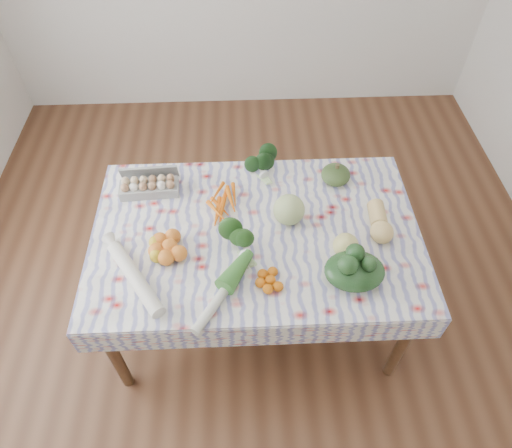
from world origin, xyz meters
The scene contains 16 objects.
ground centered at (0.00, 0.00, 0.00)m, with size 4.50×4.50×0.00m, color #502E1B.
dining_table centered at (0.00, 0.00, 0.68)m, with size 1.60×1.00×0.75m.
tablecloth centered at (0.00, 0.00, 0.76)m, with size 1.66×1.06×0.01m, color white.
egg_carton centered at (-0.56, 0.30, 0.80)m, with size 0.31×0.12×0.08m, color #969691.
carrot_bunch centered at (-0.16, 0.17, 0.78)m, with size 0.22×0.20×0.04m, color orange.
kale_bunch centered at (0.04, 0.41, 0.83)m, with size 0.15×0.13×0.13m, color black.
kabocha_squash centered at (0.45, 0.34, 0.81)m, with size 0.16×0.16×0.10m, color #384F24.
cabbage centered at (0.17, 0.07, 0.84)m, with size 0.16×0.16×0.16m, color #A9BC74.
butternut_squash centered at (0.62, -0.01, 0.82)m, with size 0.11×0.25×0.11m, color #DDB76A.
orange_cluster centered at (-0.42, -0.11, 0.80)m, with size 0.25×0.25×0.08m, color orange.
broccoli centered at (-0.08, -0.12, 0.82)m, with size 0.15×0.15×0.11m, color #224D19.
mandarin_cluster centered at (0.05, -0.31, 0.79)m, with size 0.16×0.16×0.05m, color #D1640D.
grapefruit centered at (0.42, -0.16, 0.82)m, with size 0.12×0.12×0.12m, color #D0C66C.
spinach_bag centered at (0.44, -0.30, 0.82)m, with size 0.28×0.22×0.12m, color #193617.
daikon centered at (-0.56, -0.28, 0.80)m, with size 0.07×0.07×0.47m, color silver.
leek centered at (-0.16, -0.37, 0.79)m, with size 0.05×0.05×0.45m, color beige.
Camera 1 is at (-0.06, -1.46, 2.54)m, focal length 32.00 mm.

